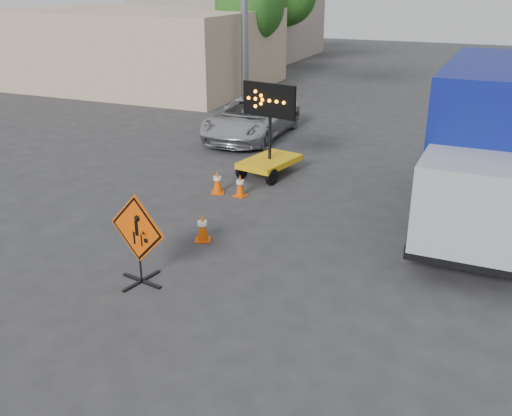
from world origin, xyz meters
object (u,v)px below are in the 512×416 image
Objects in this scene: construction_sign at (138,237)px; arrow_board at (270,155)px; box_truck at (488,152)px; pickup_truck at (251,118)px.

arrow_board is (-0.15, 7.05, -0.34)m from construction_sign.
box_truck is at bearing 57.46° from construction_sign.
construction_sign is 0.23× the size of box_truck.
pickup_truck is at bearing 150.85° from box_truck.
box_truck is (6.01, -0.90, 1.05)m from arrow_board.
pickup_truck is at bearing 113.80° from construction_sign.
arrow_board reaches higher than construction_sign.
box_truck is (8.33, -4.81, 0.96)m from pickup_truck.
arrow_board is at bearing 172.30° from box_truck.
box_truck is at bearing -31.87° from pickup_truck.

